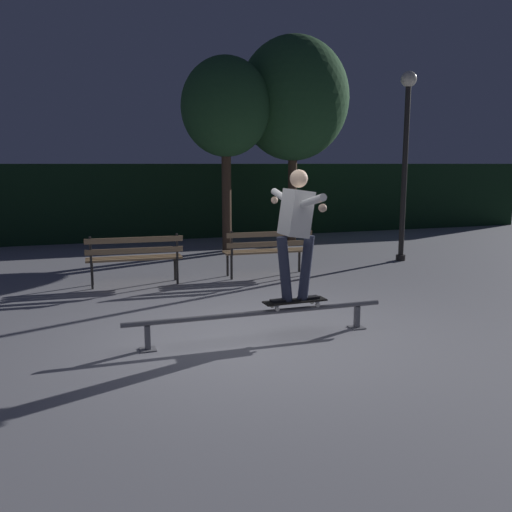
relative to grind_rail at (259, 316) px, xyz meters
The scene contains 10 objects.
ground_plane 0.28m from the grind_rail, 90.00° to the left, with size 90.00×90.00×0.00m, color gray.
hedge_backdrop 9.38m from the grind_rail, 90.00° to the left, with size 24.00×1.20×2.04m, color black.
grind_rail is the anchor object (origin of this frame).
skateboard 0.48m from the grind_rail, ahead, with size 0.79×0.23×0.09m.
skateboarder 1.17m from the grind_rail, ahead, with size 0.62×1.41×1.56m.
park_bench_leftmost 3.52m from the grind_rail, 108.20° to the left, with size 1.62×0.48×0.88m.
park_bench_left_center 3.58m from the grind_rail, 68.75° to the left, with size 1.62×0.48×0.88m.
tree_behind_benches 7.26m from the grind_rail, 78.02° to the left, with size 2.05×2.05×4.46m.
tree_far_right 8.26m from the grind_rail, 65.02° to the left, with size 2.72×2.72×5.11m.
lamp_post_right 6.46m from the grind_rail, 41.32° to the left, with size 0.32×0.32×3.90m.
Camera 1 is at (-1.96, -5.89, 2.05)m, focal length 37.85 mm.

